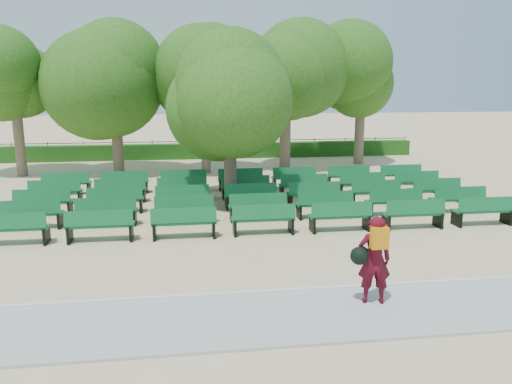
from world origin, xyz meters
TOP-DOWN VIEW (x-y plane):
  - ground at (0.00, 0.00)m, footprint 120.00×120.00m
  - paving at (0.00, -7.40)m, footprint 30.00×2.20m
  - curb at (0.00, -6.25)m, footprint 30.00×0.12m
  - hedge at (0.00, 14.00)m, footprint 26.00×0.70m
  - fence at (0.00, 14.40)m, footprint 26.00×0.10m
  - tree_line at (0.00, 10.00)m, footprint 21.80×6.80m
  - bench_array at (1.22, 1.35)m, footprint 1.89×0.62m
  - tree_among at (0.59, 1.98)m, footprint 3.81×3.81m
  - person at (2.64, -7.05)m, footprint 0.88×0.56m

SIDE VIEW (x-z plane):
  - ground at x=0.00m, z-range 0.00..0.00m
  - fence at x=0.00m, z-range -0.51..0.51m
  - tree_line at x=0.00m, z-range -3.52..3.52m
  - paving at x=0.00m, z-range 0.00..0.06m
  - curb at x=0.00m, z-range 0.00..0.10m
  - bench_array at x=1.22m, z-range -0.49..0.69m
  - hedge at x=0.00m, z-range 0.00..0.90m
  - person at x=2.64m, z-range 0.09..1.90m
  - tree_among at x=0.59m, z-range 1.00..6.48m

